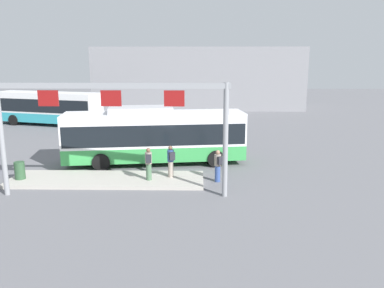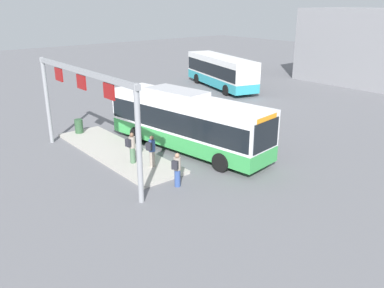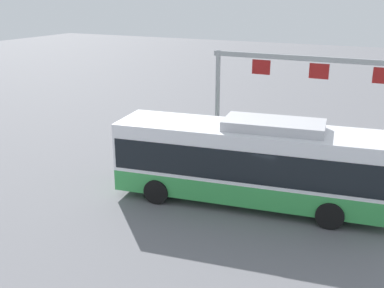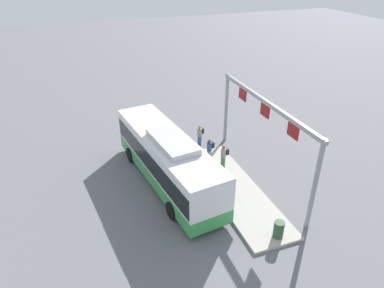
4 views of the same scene
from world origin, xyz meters
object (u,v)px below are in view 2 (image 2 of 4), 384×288
at_px(person_boarding, 177,169).
at_px(person_waiting_mid, 132,147).
at_px(trash_bin, 79,126).
at_px(bus_background_left, 221,70).
at_px(bus_main, 187,120).
at_px(person_waiting_near, 152,150).

bearing_deg(person_boarding, person_waiting_mid, 65.50).
height_order(person_waiting_mid, trash_bin, person_waiting_mid).
relative_size(bus_background_left, person_boarding, 6.43).
bearing_deg(person_boarding, bus_background_left, 12.60).
xyz_separation_m(bus_background_left, person_waiting_mid, (11.86, -17.63, -0.73)).
height_order(bus_background_left, person_boarding, bus_background_left).
height_order(bus_main, bus_background_left, bus_main).
distance_m(bus_main, bus_background_left, 18.17).
height_order(bus_main, trash_bin, bus_main).
height_order(bus_background_left, person_waiting_mid, bus_background_left).
distance_m(bus_main, person_boarding, 5.12).
height_order(person_boarding, trash_bin, person_boarding).
bearing_deg(bus_main, person_waiting_mid, -96.58).
bearing_deg(bus_background_left, person_boarding, -32.81).
bearing_deg(bus_main, person_waiting_near, -78.13).
bearing_deg(person_boarding, trash_bin, 62.21).
bearing_deg(trash_bin, bus_main, 29.55).
bearing_deg(person_waiting_near, person_boarding, -117.52).
bearing_deg(person_waiting_near, trash_bin, 71.62).
height_order(bus_background_left, trash_bin, bus_background_left).
height_order(bus_main, person_boarding, bus_main).
bearing_deg(bus_background_left, person_waiting_mid, -40.42).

